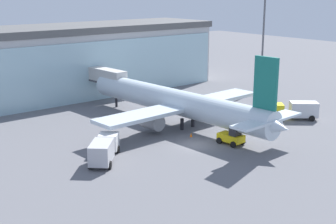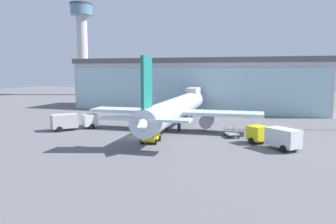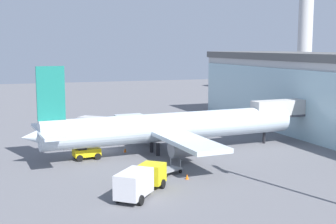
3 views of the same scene
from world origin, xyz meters
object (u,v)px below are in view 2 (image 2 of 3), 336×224
object	(u,v)px
pushback_tug	(151,136)
safety_cone_nose	(152,132)
airplane	(175,109)
control_tower	(82,38)
jet_bridge	(196,93)
catering_truck	(73,121)
fuel_truck	(274,136)
baggage_cart	(231,134)
safety_cone_wingtip	(249,135)

from	to	relation	value
pushback_tug	safety_cone_nose	distance (m)	5.85
airplane	control_tower	bearing A→B (deg)	39.15
jet_bridge	catering_truck	world-z (taller)	jet_bridge
catering_truck	fuel_truck	xyz separation A→B (m)	(31.57, -2.15, 0.00)
control_tower	catering_truck	size ratio (longest dim) A/B	5.13
catering_truck	baggage_cart	xyz separation A→B (m)	(25.46, 2.69, -0.97)
fuel_truck	baggage_cart	world-z (taller)	fuel_truck
catering_truck	safety_cone_nose	world-z (taller)	catering_truck
pushback_tug	fuel_truck	bearing A→B (deg)	-87.95
control_tower	baggage_cart	distance (m)	96.27
control_tower	pushback_tug	size ratio (longest dim) A/B	10.45
airplane	pushback_tug	xyz separation A→B (m)	(0.01, -10.80, -2.37)
catering_truck	pushback_tug	bearing A→B (deg)	-64.89
baggage_cart	fuel_truck	bearing A→B (deg)	-156.32
safety_cone_wingtip	airplane	bearing A→B (deg)	169.63
catering_truck	fuel_truck	size ratio (longest dim) A/B	0.99
fuel_truck	safety_cone_wingtip	distance (m)	7.18
jet_bridge	pushback_tug	xyz separation A→B (m)	(1.57, -30.09, -3.69)
catering_truck	pushback_tug	xyz separation A→B (m)	(15.74, -4.67, -0.49)
safety_cone_nose	safety_cone_wingtip	xyz separation A→B (m)	(14.22, 3.14, 0.00)
safety_cone_nose	airplane	bearing A→B (deg)	69.14
fuel_truck	pushback_tug	distance (m)	16.04
pushback_tug	control_tower	bearing A→B (deg)	32.18
airplane	safety_cone_nose	distance (m)	6.52
control_tower	pushback_tug	world-z (taller)	control_tower
jet_bridge	airplane	world-z (taller)	airplane
baggage_cart	pushback_tug	size ratio (longest dim) A/B	0.95
fuel_truck	safety_cone_wingtip	bearing A→B (deg)	-19.03
control_tower	safety_cone_wingtip	xyz separation A→B (m)	(70.61, -63.19, -21.97)
jet_bridge	catering_truck	distance (m)	29.28
airplane	safety_cone_wingtip	size ratio (longest dim) A/B	68.56
jet_bridge	fuel_truck	bearing A→B (deg)	-152.49
airplane	baggage_cart	world-z (taller)	airplane
airplane	fuel_truck	distance (m)	17.98
control_tower	fuel_truck	size ratio (longest dim) A/B	5.05
jet_bridge	baggage_cart	xyz separation A→B (m)	(11.29, -22.72, -4.16)
jet_bridge	safety_cone_nose	xyz separation A→B (m)	(-0.49, -24.66, -4.39)
fuel_truck	safety_cone_wingtip	xyz separation A→B (m)	(-3.67, 6.05, -1.19)
jet_bridge	fuel_truck	size ratio (longest dim) A/B	1.81
jet_bridge	control_tower	distance (m)	72.67
fuel_truck	airplane	bearing A→B (deg)	12.12
fuel_truck	catering_truck	bearing A→B (deg)	35.80
safety_cone_wingtip	baggage_cart	bearing A→B (deg)	-153.69
jet_bridge	baggage_cart	bearing A→B (deg)	-158.32
control_tower	safety_cone_wingtip	world-z (taller)	control_tower
catering_truck	safety_cone_wingtip	bearing A→B (deg)	-40.41
airplane	pushback_tug	size ratio (longest dim) A/B	11.11
airplane	pushback_tug	distance (m)	11.05
airplane	safety_cone_nose	world-z (taller)	airplane
control_tower	airplane	xyz separation A→B (m)	(58.44, -60.96, -18.90)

